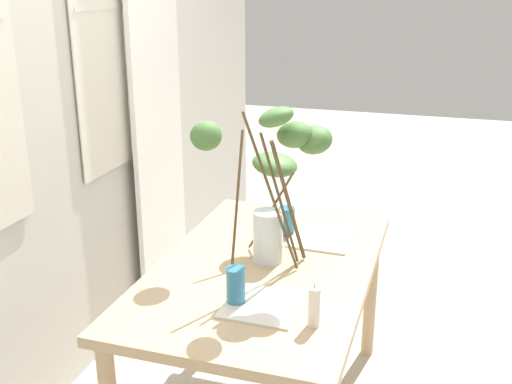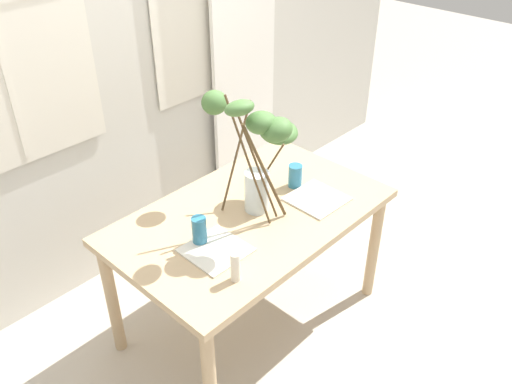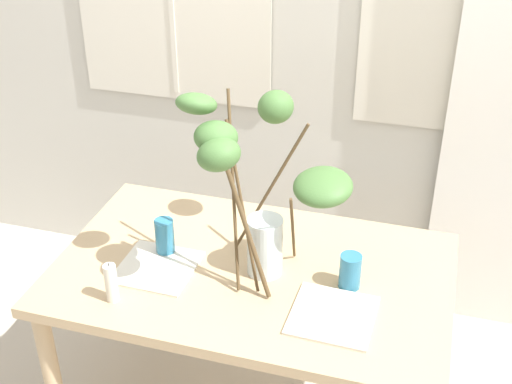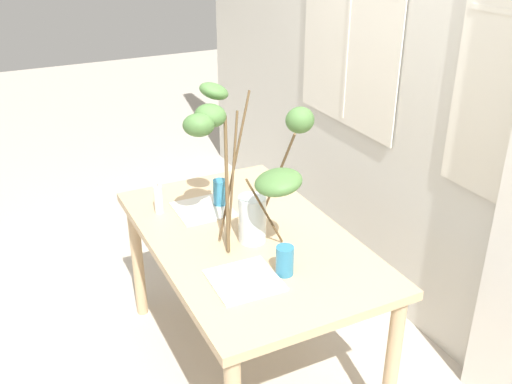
{
  "view_description": "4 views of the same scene",
  "coord_description": "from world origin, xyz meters",
  "px_view_note": "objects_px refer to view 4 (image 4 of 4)",
  "views": [
    {
      "loc": [
        -2.24,
        -0.68,
        1.9
      ],
      "look_at": [
        0.07,
        0.06,
        1.06
      ],
      "focal_mm": 43.23,
      "sensor_mm": 36.0,
      "label": 1
    },
    {
      "loc": [
        -1.62,
        -1.58,
        2.4
      ],
      "look_at": [
        -0.02,
        -0.06,
        0.93
      ],
      "focal_mm": 37.95,
      "sensor_mm": 36.0,
      "label": 2
    },
    {
      "loc": [
        0.57,
        -1.91,
        2.27
      ],
      "look_at": [
        0.01,
        0.03,
        1.07
      ],
      "focal_mm": 47.89,
      "sensor_mm": 36.0,
      "label": 3
    },
    {
      "loc": [
        2.14,
        -1.02,
        2.15
      ],
      "look_at": [
        0.05,
        0.02,
        1.01
      ],
      "focal_mm": 41.04,
      "sensor_mm": 36.0,
      "label": 4
    }
  ],
  "objects_px": {
    "drinking_glass_blue_right": "(284,261)",
    "pillar_candle": "(158,200)",
    "vase_with_branches": "(250,165)",
    "plate_square_left": "(203,209)",
    "plate_square_right": "(244,280)",
    "dining_table": "(248,252)",
    "drinking_glass_blue_left": "(220,193)"
  },
  "relations": [
    {
      "from": "dining_table",
      "to": "drinking_glass_blue_left",
      "type": "relative_size",
      "value": 10.03
    },
    {
      "from": "plate_square_left",
      "to": "pillar_candle",
      "type": "relative_size",
      "value": 1.73
    },
    {
      "from": "plate_square_right",
      "to": "dining_table",
      "type": "bearing_deg",
      "value": 152.26
    },
    {
      "from": "vase_with_branches",
      "to": "drinking_glass_blue_left",
      "type": "bearing_deg",
      "value": 177.9
    },
    {
      "from": "drinking_glass_blue_left",
      "to": "pillar_candle",
      "type": "height_order",
      "value": "pillar_candle"
    },
    {
      "from": "dining_table",
      "to": "plate_square_right",
      "type": "relative_size",
      "value": 5.25
    },
    {
      "from": "plate_square_left",
      "to": "plate_square_right",
      "type": "bearing_deg",
      "value": -6.93
    },
    {
      "from": "drinking_glass_blue_right",
      "to": "plate_square_right",
      "type": "bearing_deg",
      "value": -98.11
    },
    {
      "from": "vase_with_branches",
      "to": "pillar_candle",
      "type": "xyz_separation_m",
      "value": [
        -0.45,
        -0.29,
        -0.31
      ]
    },
    {
      "from": "drinking_glass_blue_right",
      "to": "plate_square_right",
      "type": "relative_size",
      "value": 0.47
    },
    {
      "from": "drinking_glass_blue_left",
      "to": "pillar_candle",
      "type": "bearing_deg",
      "value": -101.92
    },
    {
      "from": "drinking_glass_blue_right",
      "to": "plate_square_left",
      "type": "bearing_deg",
      "value": -172.47
    },
    {
      "from": "dining_table",
      "to": "drinking_glass_blue_left",
      "type": "bearing_deg",
      "value": 178.94
    },
    {
      "from": "dining_table",
      "to": "plate_square_left",
      "type": "relative_size",
      "value": 5.27
    },
    {
      "from": "vase_with_branches",
      "to": "plate_square_right",
      "type": "bearing_deg",
      "value": -30.34
    },
    {
      "from": "dining_table",
      "to": "drinking_glass_blue_right",
      "type": "height_order",
      "value": "drinking_glass_blue_right"
    },
    {
      "from": "dining_table",
      "to": "plate_square_right",
      "type": "xyz_separation_m",
      "value": [
        0.33,
        -0.17,
        0.1
      ]
    },
    {
      "from": "pillar_candle",
      "to": "drinking_glass_blue_left",
      "type": "bearing_deg",
      "value": 78.08
    },
    {
      "from": "drinking_glass_blue_right",
      "to": "pillar_candle",
      "type": "height_order",
      "value": "pillar_candle"
    },
    {
      "from": "dining_table",
      "to": "pillar_candle",
      "type": "relative_size",
      "value": 9.12
    },
    {
      "from": "dining_table",
      "to": "vase_with_branches",
      "type": "relative_size",
      "value": 1.97
    },
    {
      "from": "plate_square_left",
      "to": "pillar_candle",
      "type": "bearing_deg",
      "value": -109.37
    },
    {
      "from": "vase_with_branches",
      "to": "plate_square_left",
      "type": "xyz_separation_m",
      "value": [
        -0.38,
        -0.09,
        -0.38
      ]
    },
    {
      "from": "vase_with_branches",
      "to": "drinking_glass_blue_right",
      "type": "relative_size",
      "value": 5.62
    },
    {
      "from": "vase_with_branches",
      "to": "plate_square_right",
      "type": "distance_m",
      "value": 0.5
    },
    {
      "from": "drinking_glass_blue_left",
      "to": "pillar_candle",
      "type": "relative_size",
      "value": 0.91
    },
    {
      "from": "dining_table",
      "to": "plate_square_right",
      "type": "height_order",
      "value": "plate_square_right"
    },
    {
      "from": "vase_with_branches",
      "to": "plate_square_left",
      "type": "distance_m",
      "value": 0.54
    },
    {
      "from": "drinking_glass_blue_right",
      "to": "plate_square_right",
      "type": "xyz_separation_m",
      "value": [
        -0.02,
        -0.17,
        -0.06
      ]
    },
    {
      "from": "plate_square_left",
      "to": "pillar_candle",
      "type": "height_order",
      "value": "pillar_candle"
    },
    {
      "from": "dining_table",
      "to": "plate_square_left",
      "type": "height_order",
      "value": "plate_square_left"
    },
    {
      "from": "drinking_glass_blue_right",
      "to": "pillar_candle",
      "type": "xyz_separation_m",
      "value": [
        -0.76,
        -0.3,
        0.01
      ]
    }
  ]
}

